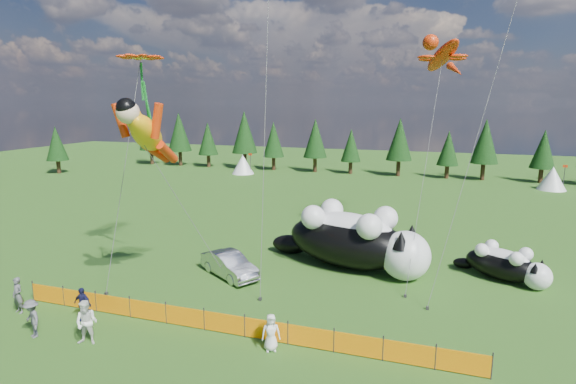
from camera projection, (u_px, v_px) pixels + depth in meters
The scene contains 15 objects.
ground at pixel (250, 305), 22.95m from camera, with size 160.00×160.00×0.00m, color #143B0A.
safety_fence at pixel (224, 323), 20.06m from camera, with size 22.06×0.06×1.10m.
tree_line at pixel (372, 147), 64.13m from camera, with size 90.00×4.00×8.00m, color black, non-canonical shape.
festival_tents at pixel (454, 174), 56.62m from camera, with size 50.00×3.20×2.80m, color white, non-canonical shape.
cat_large at pixel (354, 239), 27.90m from camera, with size 10.66×6.01×3.93m.
cat_small at pixel (506, 264), 26.05m from camera, with size 5.14×3.93×2.06m.
car at pixel (229, 265), 26.70m from camera, with size 1.52×4.37×1.44m, color #BCBCC1.
spectator_a at pixel (18, 295), 22.00m from camera, with size 0.66×0.43×1.81m, color #545559.
spectator_b at pixel (87, 323), 19.10m from camera, with size 0.96×0.56×1.97m, color white.
spectator_c at pixel (82, 304), 21.22m from camera, with size 0.97×0.50×1.65m, color #16173E.
spectator_d at pixel (32, 319), 19.69m from camera, with size 1.12×0.58×1.74m, color #545559.
spectator_e at pixel (271, 332), 18.65m from camera, with size 0.78×0.51×1.60m, color white.
superhero_kite at pixel (146, 134), 22.09m from camera, with size 5.15×6.37×11.09m.
gecko_kite at pixel (442, 56), 30.71m from camera, with size 5.53×14.28×16.86m.
flower_kite at pixel (141, 60), 24.69m from camera, with size 3.45×5.15×12.96m.
Camera 1 is at (8.47, -19.73, 10.16)m, focal length 28.00 mm.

